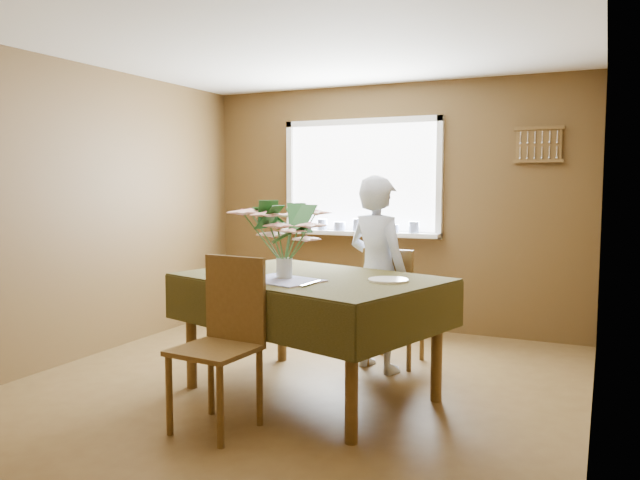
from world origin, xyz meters
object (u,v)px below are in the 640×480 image
at_px(dining_table, 310,291).
at_px(seated_woman, 378,273).
at_px(chair_far, 392,302).
at_px(flower_bouquet, 284,233).
at_px(chair_near, 224,336).

relative_size(dining_table, seated_woman, 1.30).
bearing_deg(chair_far, flower_bouquet, 70.51).
bearing_deg(chair_near, dining_table, 77.17).
xyz_separation_m(dining_table, flower_bouquet, (-0.10, -0.18, 0.42)).
bearing_deg(chair_far, dining_table, 72.46).
bearing_deg(chair_near, flower_bouquet, 81.55).
height_order(dining_table, seated_woman, seated_woman).
height_order(chair_near, flower_bouquet, flower_bouquet).
distance_m(chair_far, chair_near, 1.73).
bearing_deg(dining_table, chair_near, -91.08).
xyz_separation_m(chair_near, seated_woman, (0.46, 1.50, 0.22)).
distance_m(seated_woman, flower_bouquet, 1.08).
relative_size(chair_far, chair_near, 0.93).
bearing_deg(chair_far, seated_woman, 61.92).
bearing_deg(dining_table, seated_woman, 90.00).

